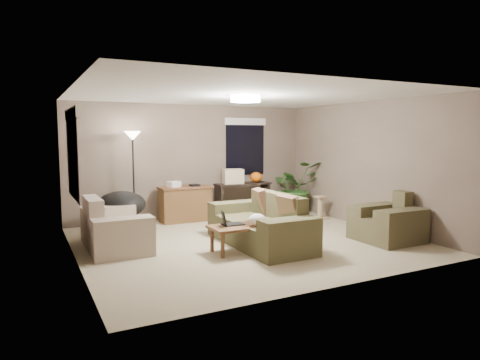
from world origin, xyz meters
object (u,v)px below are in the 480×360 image
armchair (388,224)px  console_table (243,197)px  loveseat (113,230)px  cat_scratching_post (320,209)px  papasan_chair (121,209)px  main_sofa (261,227)px  desk (185,204)px  houseplant (295,193)px  coffee_table (241,229)px  floor_lamp (133,147)px

armchair → console_table: (-1.16, 3.24, 0.14)m
loveseat → cat_scratching_post: 4.56m
loveseat → papasan_chair: (0.33, 0.97, 0.17)m
loveseat → papasan_chair: size_ratio=1.62×
main_sofa → desk: size_ratio=2.00×
houseplant → coffee_table: bearing=-137.6°
desk → console_table: bearing=1.3°
coffee_table → houseplant: houseplant is taller
console_table → floor_lamp: (-2.50, -0.12, 1.16)m
armchair → desk: size_ratio=0.91×
loveseat → papasan_chair: 1.04m
loveseat → console_table: bearing=26.2°
armchair → coffee_table: size_ratio=1.00×
main_sofa → papasan_chair: 2.69m
loveseat → armchair: bearing=-21.1°
cat_scratching_post → armchair: bearing=-95.0°
desk → console_table: same height
papasan_chair → houseplant: (4.11, 0.34, 0.01)m
armchair → desk: armchair is taller
cat_scratching_post → houseplant: bearing=96.5°
main_sofa → desk: (-0.48, 2.43, 0.08)m
main_sofa → coffee_table: (-0.50, -0.25, 0.06)m
coffee_table → floor_lamp: (-1.08, 2.58, 1.24)m
main_sofa → console_table: (0.92, 2.46, 0.14)m
loveseat → desk: size_ratio=1.45×
loveseat → cat_scratching_post: bearing=5.8°
desk → houseplant: size_ratio=0.90×
papasan_chair → houseplant: 4.12m
armchair → desk: bearing=128.5°
console_table → floor_lamp: size_ratio=0.68×
coffee_table → cat_scratching_post: cat_scratching_post is taller
coffee_table → houseplant: (2.67, 2.44, 0.12)m
armchair → desk: 4.11m
main_sofa → cat_scratching_post: size_ratio=4.40×
floor_lamp → cat_scratching_post: 4.21m
console_table → papasan_chair: bearing=-168.1°
armchair → coffee_table: (-2.58, 0.54, 0.06)m
houseplant → desk: bearing=175.1°
coffee_table → cat_scratching_post: 3.20m
armchair → papasan_chair: (-4.02, 2.64, 0.17)m
coffee_table → papasan_chair: 2.55m
coffee_table → console_table: size_ratio=0.77×
papasan_chair → cat_scratching_post: 4.24m
coffee_table → papasan_chair: (-1.43, 2.10, 0.11)m
armchair → cat_scratching_post: (0.19, 2.13, -0.08)m
papasan_chair → armchair: bearing=-33.3°
loveseat → armchair: (4.35, -1.67, 0.00)m
loveseat → console_table: loveseat is taller
desk → papasan_chair: bearing=-158.6°
floor_lamp → armchair: bearing=-40.4°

